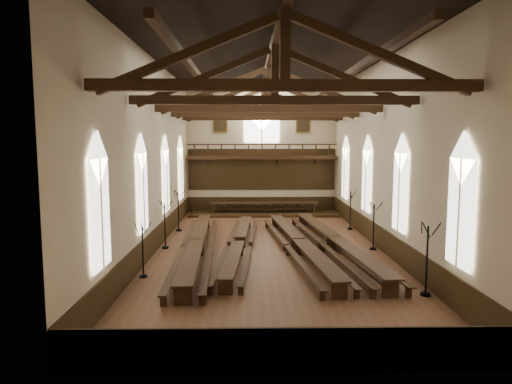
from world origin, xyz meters
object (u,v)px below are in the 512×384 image
(refectory_row_c, at_px, (298,242))
(high_table, at_px, (264,204))
(dais, at_px, (264,213))
(candelabrum_left_mid, at_px, (165,234))
(candelabrum_right_far, at_px, (350,218))
(candelabrum_left_far, at_px, (178,219))
(refectory_row_b, at_px, (239,242))
(refectory_row_a, at_px, (197,243))
(refectory_row_d, at_px, (334,240))
(candelabrum_left_near, at_px, (143,261))
(candelabrum_right_near, at_px, (426,273))
(candelabrum_right_mid, at_px, (373,235))

(refectory_row_c, distance_m, high_table, 12.23)
(dais, relative_size, candelabrum_left_mid, 4.37)
(high_table, height_order, candelabrum_right_far, candelabrum_right_far)
(high_table, bearing_deg, candelabrum_right_far, -47.73)
(candelabrum_left_far, relative_size, candelabrum_right_far, 1.04)
(refectory_row_c, bearing_deg, refectory_row_b, 174.49)
(refectory_row_a, xyz_separation_m, dais, (3.83, 12.44, -0.50))
(refectory_row_a, distance_m, candelabrum_left_far, 6.42)
(high_table, bearing_deg, refectory_row_b, -98.11)
(refectory_row_d, bearing_deg, high_table, 105.41)
(refectory_row_d, height_order, candelabrum_right_far, candelabrum_right_far)
(candelabrum_left_near, xyz_separation_m, candelabrum_right_near, (11.10, -2.49, 0.14))
(dais, bearing_deg, high_table, -90.90)
(refectory_row_c, xyz_separation_m, high_table, (-1.36, 12.15, 0.29))
(candelabrum_left_far, height_order, candelabrum_right_far, candelabrum_left_far)
(candelabrum_left_mid, xyz_separation_m, candelabrum_right_far, (11.10, 5.06, -0.02))
(refectory_row_a, height_order, refectory_row_b, refectory_row_a)
(refectory_row_d, bearing_deg, candelabrum_right_far, 69.66)
(refectory_row_c, relative_size, candelabrum_right_far, 5.77)
(refectory_row_a, relative_size, candelabrum_left_mid, 5.78)
(refectory_row_b, xyz_separation_m, refectory_row_c, (3.05, -0.29, 0.05))
(refectory_row_d, relative_size, candelabrum_left_far, 5.72)
(candelabrum_left_near, bearing_deg, refectory_row_b, 47.47)
(refectory_row_c, distance_m, dais, 12.24)
(candelabrum_right_far, bearing_deg, candelabrum_left_near, -137.30)
(refectory_row_d, height_order, candelabrum_right_mid, candelabrum_right_mid)
(candelabrum_right_far, bearing_deg, candelabrum_right_mid, -90.00)
(refectory_row_b, relative_size, high_table, 1.67)
(refectory_row_d, relative_size, candelabrum_right_far, 5.96)
(candelabrum_left_mid, distance_m, candelabrum_right_mid, 11.11)
(candelabrum_right_far, bearing_deg, high_table, 132.27)
(refectory_row_b, height_order, candelabrum_left_mid, candelabrum_left_mid)
(candelabrum_left_far, bearing_deg, candelabrum_right_far, 1.74)
(dais, xyz_separation_m, candelabrum_right_far, (5.42, -5.96, 0.68))
(refectory_row_b, distance_m, dais, 11.99)
(candelabrum_right_near, bearing_deg, candelabrum_right_far, 90.00)
(candelabrum_left_near, bearing_deg, refectory_row_a, 63.80)
(dais, distance_m, candelabrum_left_near, 17.18)
(candelabrum_right_near, bearing_deg, candelabrum_left_mid, 145.35)
(candelabrum_left_far, distance_m, candelabrum_right_far, 11.11)
(high_table, distance_m, candelabrum_right_near, 19.47)
(refectory_row_d, bearing_deg, candelabrum_right_near, -72.56)
(refectory_row_b, relative_size, candelabrum_right_near, 4.98)
(dais, height_order, high_table, high_table)
(refectory_row_c, bearing_deg, candelabrum_right_far, 56.70)
(refectory_row_b, bearing_deg, dais, 81.89)
(refectory_row_c, xyz_separation_m, candelabrum_left_far, (-7.04, 5.85, 0.25))
(high_table, relative_size, candelabrum_right_mid, 3.25)
(refectory_row_c, height_order, high_table, high_table)
(refectory_row_d, xyz_separation_m, candelabrum_right_far, (2.17, 5.84, 0.18))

